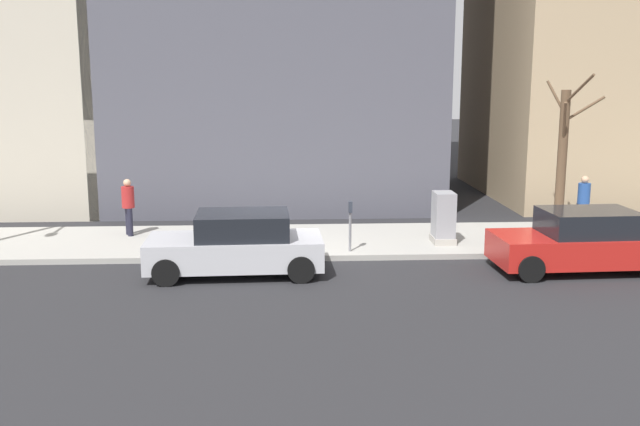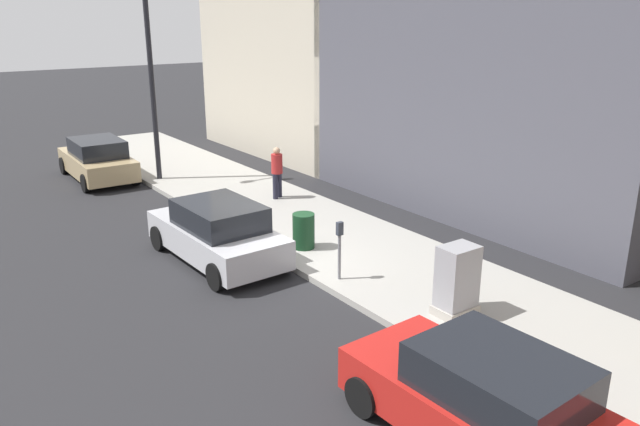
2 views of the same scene
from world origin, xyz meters
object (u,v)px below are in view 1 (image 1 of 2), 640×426
parking_meter (350,221)px  bare_tree (563,156)px  parked_car_silver (237,245)px  parked_car_red (582,242)px  pedestrian_midblock (128,204)px  utility_box (443,218)px  trash_bin (272,232)px  pedestrian_near_meter (584,200)px

parking_meter → bare_tree: bare_tree is taller
parking_meter → bare_tree: (2.15, -6.47, 1.45)m
parked_car_silver → parked_car_red: bearing=-92.5°
parked_car_red → pedestrian_midblock: 12.48m
utility_box → parked_car_red: bearing=-131.1°
parked_car_silver → pedestrian_midblock: 5.12m
parked_car_silver → trash_bin: size_ratio=4.73×
utility_box → bare_tree: bare_tree is taller
parked_car_silver → pedestrian_midblock: bearing=39.8°
utility_box → bare_tree: 4.30m
parked_car_silver → parking_meter: size_ratio=3.15×
parked_car_red → pedestrian_near_meter: 4.25m
pedestrian_near_meter → pedestrian_midblock: same height
bare_tree → pedestrian_midblock: bearing=89.5°
utility_box → trash_bin: bearing=94.8°
parked_car_red → bare_tree: size_ratio=0.91×
parking_meter → trash_bin: size_ratio=1.50×
parking_meter → pedestrian_near_meter: size_ratio=0.81×
parked_car_silver → parking_meter: 3.29m
utility_box → parking_meter: bearing=107.6°
parked_car_red → pedestrian_near_meter: bearing=-25.4°
trash_bin → utility_box: bearing=-85.2°
parked_car_silver → bare_tree: 10.21m
pedestrian_midblock → utility_box: bearing=56.6°
trash_bin → pedestrian_near_meter: 9.50m
parked_car_red → trash_bin: 7.94m
bare_tree → trash_bin: 8.92m
utility_box → pedestrian_midblock: size_ratio=0.86×
parked_car_red → bare_tree: (3.81, -0.91, 1.69)m
pedestrian_near_meter → parked_car_silver: bearing=-114.1°
utility_box → pedestrian_near_meter: 4.76m
parked_car_silver → pedestrian_near_meter: size_ratio=2.56×
trash_bin → pedestrian_near_meter: size_ratio=0.54×
parking_meter → pedestrian_midblock: (2.26, 6.27, 0.11)m
bare_tree → parked_car_silver: bearing=111.6°
pedestrian_near_meter → pedestrian_midblock: bearing=-134.8°
parked_car_silver → utility_box: 6.07m
trash_bin → pedestrian_near_meter: bearing=-79.2°
parked_car_silver → utility_box: utility_box is taller
trash_bin → parked_car_red: bearing=-105.4°
parked_car_silver → trash_bin: (2.00, -0.80, -0.14)m
bare_tree → trash_bin: (-1.70, 8.56, -1.83)m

